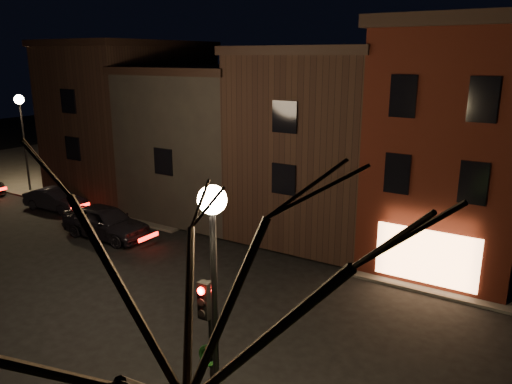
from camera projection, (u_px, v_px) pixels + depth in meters
ground at (182, 293)px, 19.77m from camera, size 120.00×120.00×0.00m
sidewalk_far_left at (158, 156)px, 46.37m from camera, size 30.00×30.00×0.12m
corner_building at (458, 143)px, 21.96m from camera, size 6.50×8.50×10.50m
row_building_a at (331, 139)px, 26.29m from camera, size 7.30×10.30×9.40m
row_building_b at (220, 137)px, 30.15m from camera, size 7.80×10.30×8.40m
row_building_c at (133, 117)px, 33.69m from camera, size 7.30×10.30×9.90m
street_lamp_near at (213, 252)px, 10.32m from camera, size 0.60×0.60×6.48m
street_lamp_far at (21, 116)px, 33.24m from camera, size 0.60×0.60×6.48m
traffic_signal at (208, 334)px, 11.66m from camera, size 0.58×0.38×4.05m
bare_tree_right at (180, 263)px, 7.36m from camera, size 6.40×6.40×8.50m
parked_car_a at (106, 222)px, 25.64m from camera, size 5.03×2.12×1.70m
parked_car_b at (55, 199)px, 30.27m from camera, size 4.16×1.82×1.33m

